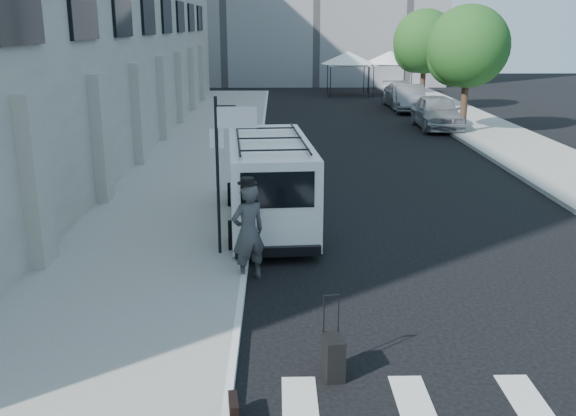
{
  "coord_description": "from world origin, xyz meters",
  "views": [
    {
      "loc": [
        -1.31,
        -10.45,
        5.1
      ],
      "look_at": [
        -1.07,
        2.82,
        1.3
      ],
      "focal_mm": 40.0,
      "sensor_mm": 36.0,
      "label": 1
    }
  ],
  "objects_px": {
    "cargo_van": "(269,181)",
    "parked_car_a": "(437,112)",
    "briefcase": "(234,410)",
    "parked_car_c": "(404,95)",
    "parked_car_b": "(410,98)",
    "businessman": "(248,232)",
    "suitcase": "(333,357)"
  },
  "relations": [
    {
      "from": "briefcase",
      "to": "parked_car_a",
      "type": "bearing_deg",
      "value": 63.73
    },
    {
      "from": "cargo_van",
      "to": "parked_car_a",
      "type": "relative_size",
      "value": 1.23
    },
    {
      "from": "briefcase",
      "to": "parked_car_a",
      "type": "relative_size",
      "value": 0.09
    },
    {
      "from": "businessman",
      "to": "parked_car_b",
      "type": "distance_m",
      "value": 28.16
    },
    {
      "from": "parked_car_a",
      "to": "parked_car_b",
      "type": "bearing_deg",
      "value": 91.02
    },
    {
      "from": "cargo_van",
      "to": "parked_car_c",
      "type": "height_order",
      "value": "cargo_van"
    },
    {
      "from": "businessman",
      "to": "briefcase",
      "type": "bearing_deg",
      "value": 59.01
    },
    {
      "from": "businessman",
      "to": "parked_car_b",
      "type": "height_order",
      "value": "businessman"
    },
    {
      "from": "cargo_van",
      "to": "parked_car_a",
      "type": "xyz_separation_m",
      "value": [
        8.32,
        16.13,
        -0.33
      ]
    },
    {
      "from": "briefcase",
      "to": "parked_car_c",
      "type": "relative_size",
      "value": 0.08
    },
    {
      "from": "businessman",
      "to": "briefcase",
      "type": "relative_size",
      "value": 4.65
    },
    {
      "from": "parked_car_a",
      "to": "suitcase",
      "type": "bearing_deg",
      "value": -106.01
    },
    {
      "from": "suitcase",
      "to": "parked_car_a",
      "type": "relative_size",
      "value": 0.25
    },
    {
      "from": "parked_car_a",
      "to": "parked_car_b",
      "type": "distance_m",
      "value": 6.91
    },
    {
      "from": "parked_car_b",
      "to": "parked_car_c",
      "type": "xyz_separation_m",
      "value": [
        0.0,
        1.86,
        -0.03
      ]
    },
    {
      "from": "parked_car_b",
      "to": "parked_car_c",
      "type": "relative_size",
      "value": 0.92
    },
    {
      "from": "parked_car_b",
      "to": "parked_car_c",
      "type": "bearing_deg",
      "value": 97.72
    },
    {
      "from": "suitcase",
      "to": "briefcase",
      "type": "bearing_deg",
      "value": -150.31
    },
    {
      "from": "suitcase",
      "to": "parked_car_b",
      "type": "xyz_separation_m",
      "value": [
        7.28,
        30.67,
        0.47
      ]
    },
    {
      "from": "suitcase",
      "to": "parked_car_b",
      "type": "relative_size",
      "value": 0.26
    },
    {
      "from": "businessman",
      "to": "parked_car_b",
      "type": "relative_size",
      "value": 0.42
    },
    {
      "from": "suitcase",
      "to": "parked_car_c",
      "type": "distance_m",
      "value": 33.34
    },
    {
      "from": "parked_car_b",
      "to": "cargo_van",
      "type": "bearing_deg",
      "value": -102.12
    },
    {
      "from": "businessman",
      "to": "parked_car_c",
      "type": "xyz_separation_m",
      "value": [
        8.7,
        28.64,
        -0.26
      ]
    },
    {
      "from": "businessman",
      "to": "suitcase",
      "type": "height_order",
      "value": "businessman"
    },
    {
      "from": "parked_car_c",
      "to": "suitcase",
      "type": "bearing_deg",
      "value": -103.79
    },
    {
      "from": "briefcase",
      "to": "parked_car_b",
      "type": "height_order",
      "value": "parked_car_b"
    },
    {
      "from": "briefcase",
      "to": "cargo_van",
      "type": "relative_size",
      "value": 0.07
    },
    {
      "from": "businessman",
      "to": "briefcase",
      "type": "xyz_separation_m",
      "value": [
        0.0,
        -4.99,
        -0.85
      ]
    },
    {
      "from": "briefcase",
      "to": "parked_car_b",
      "type": "xyz_separation_m",
      "value": [
        8.7,
        31.77,
        0.63
      ]
    },
    {
      "from": "briefcase",
      "to": "parked_car_b",
      "type": "relative_size",
      "value": 0.09
    },
    {
      "from": "briefcase",
      "to": "parked_car_c",
      "type": "height_order",
      "value": "parked_car_c"
    }
  ]
}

